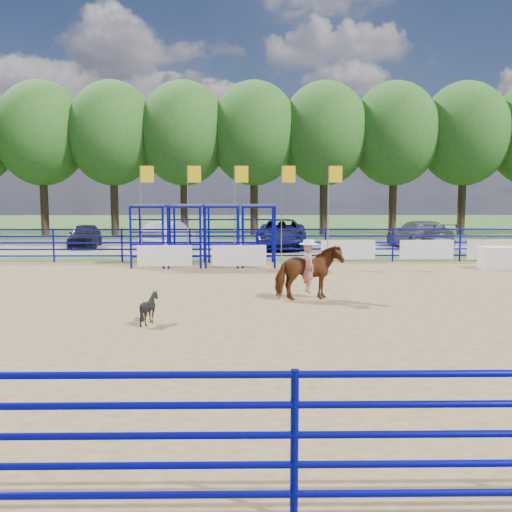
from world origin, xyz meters
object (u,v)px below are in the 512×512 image
horse_and_rider (309,269)px  car_a (85,235)px  calf (149,308)px  car_b (169,235)px  announcer_table (502,258)px  car_c (282,234)px  car_d (419,235)px

horse_and_rider → car_a: size_ratio=0.63×
calf → car_b: 18.15m
announcer_table → car_b: 16.98m
announcer_table → car_c: size_ratio=0.30×
horse_and_rider → calf: 5.02m
announcer_table → car_a: car_a is taller
calf → horse_and_rider: bearing=-86.0°
car_a → car_d: (18.41, -1.24, 0.11)m
horse_and_rider → car_d: 16.37m
horse_and_rider → car_c: 15.18m
car_a → car_b: (4.76, -0.64, 0.08)m
car_c → car_d: bearing=-0.5°
car_a → car_d: car_d is taller
horse_and_rider → car_c: horse_and_rider is taller
car_a → car_d: 18.46m
car_a → car_b: bearing=-15.6°
announcer_table → car_d: car_d is taller
car_a → car_b: 4.81m
announcer_table → car_a: size_ratio=0.44×
calf → car_c: car_c is taller
car_d → car_b: bearing=-8.3°
announcer_table → car_d: size_ratio=0.32×
car_d → car_a: bearing=-9.7°
calf → car_c: size_ratio=0.13×
car_b → car_c: (6.22, 0.06, 0.05)m
car_b → car_a: bearing=7.6°
horse_and_rider → announcer_table: bearing=37.1°
calf → car_a: (-6.80, 18.68, 0.28)m
car_c → car_a: bearing=-178.5°
announcer_table → calf: 15.59m
calf → car_b: bearing=-25.2°
calf → car_b: size_ratio=0.17×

